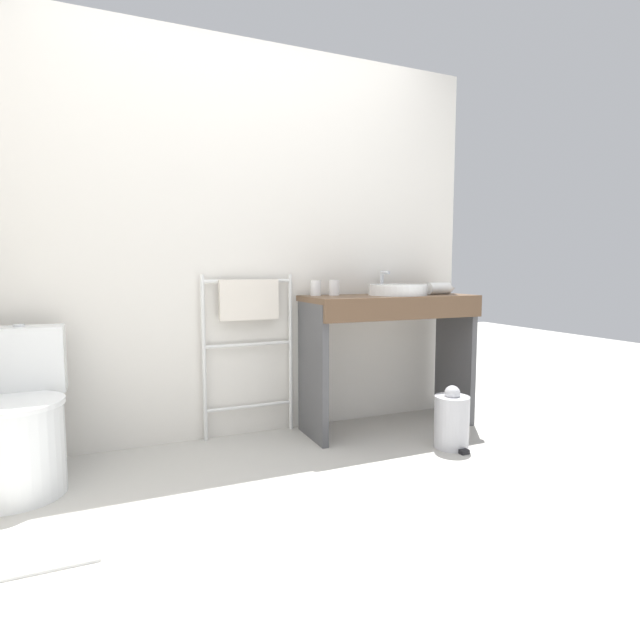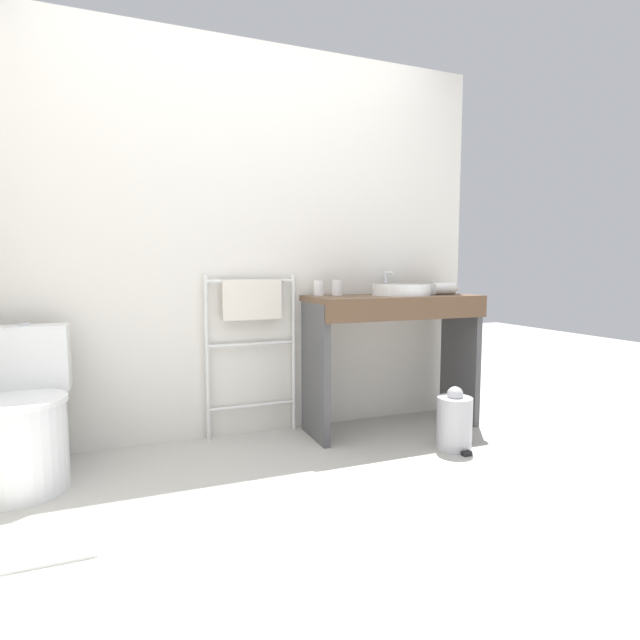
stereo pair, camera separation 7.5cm
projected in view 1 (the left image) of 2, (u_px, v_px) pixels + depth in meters
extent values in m
plane|color=#B2AFA8|center=(338.00, 540.00, 1.88)|extent=(12.00, 12.00, 0.00)
cube|color=silver|center=(240.00, 243.00, 3.04)|extent=(3.09, 0.12, 2.36)
cylinder|color=white|center=(17.00, 451.00, 2.23)|extent=(0.40, 0.40, 0.41)
cylinder|color=white|center=(14.00, 404.00, 2.21)|extent=(0.41, 0.41, 0.02)
cube|color=white|center=(21.00, 360.00, 2.43)|extent=(0.39, 0.17, 0.33)
cylinder|color=silver|center=(19.00, 325.00, 2.41)|extent=(0.05, 0.05, 0.01)
cylinder|color=silver|center=(204.00, 359.00, 2.93)|extent=(0.02, 0.02, 0.99)
cylinder|color=silver|center=(291.00, 353.00, 3.14)|extent=(0.02, 0.02, 0.99)
cylinder|color=silver|center=(250.00, 406.00, 3.07)|extent=(0.54, 0.02, 0.02)
cylinder|color=silver|center=(249.00, 344.00, 3.03)|extent=(0.54, 0.02, 0.02)
cylinder|color=silver|center=(248.00, 281.00, 2.99)|extent=(0.54, 0.02, 0.02)
cube|color=silver|center=(249.00, 300.00, 2.97)|extent=(0.36, 0.04, 0.24)
cube|color=brown|center=(389.00, 298.00, 3.14)|extent=(1.09, 0.45, 0.03)
cube|color=brown|center=(408.00, 311.00, 2.95)|extent=(1.09, 0.02, 0.10)
cube|color=#4C4C4F|center=(313.00, 371.00, 2.98)|extent=(0.04, 0.38, 0.82)
cube|color=#4C4C4F|center=(455.00, 359.00, 3.39)|extent=(0.04, 0.38, 0.82)
cylinder|color=white|center=(398.00, 290.00, 3.15)|extent=(0.37, 0.37, 0.07)
cylinder|color=silver|center=(398.00, 285.00, 3.15)|extent=(0.30, 0.30, 0.01)
cylinder|color=silver|center=(382.00, 282.00, 3.33)|extent=(0.02, 0.02, 0.15)
cylinder|color=silver|center=(385.00, 273.00, 3.28)|extent=(0.02, 0.09, 0.02)
cylinder|color=white|center=(316.00, 288.00, 3.10)|extent=(0.06, 0.06, 0.10)
cylinder|color=white|center=(334.00, 288.00, 3.12)|extent=(0.07, 0.07, 0.10)
cylinder|color=white|center=(439.00, 288.00, 3.25)|extent=(0.15, 0.08, 0.08)
cone|color=silver|center=(452.00, 288.00, 3.29)|extent=(0.05, 0.07, 0.07)
cube|color=white|center=(426.00, 288.00, 3.32)|extent=(0.05, 0.11, 0.05)
cylinder|color=#B7B7BC|center=(452.00, 422.00, 2.85)|extent=(0.20, 0.20, 0.30)
sphere|color=#B7B7BC|center=(452.00, 393.00, 2.83)|extent=(0.09, 0.09, 0.09)
cube|color=black|center=(464.00, 452.00, 2.76)|extent=(0.05, 0.04, 0.02)
cube|color=silver|center=(17.00, 551.00, 1.79)|extent=(0.56, 0.36, 0.01)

